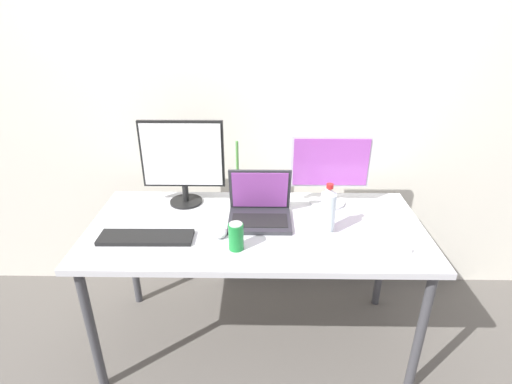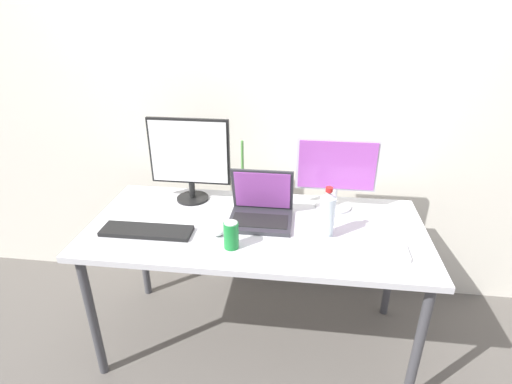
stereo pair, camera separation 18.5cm
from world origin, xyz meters
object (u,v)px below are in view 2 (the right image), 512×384
object	(u,v)px
laptop_silver	(261,209)
water_bottle	(327,215)
keyboard_main	(147,231)
mouse_by_keyboard	(218,230)
work_desk	(256,237)
monitor_center	(336,171)
soda_can_near_keyboard	(231,235)
bamboo_vase	(243,193)
keyboard_aux	(363,249)
monitor_left	(189,157)

from	to	relation	value
laptop_silver	water_bottle	world-z (taller)	laptop_silver
keyboard_main	mouse_by_keyboard	xyz separation A→B (m)	(0.34, 0.03, 0.01)
work_desk	monitor_center	xyz separation A→B (m)	(0.38, 0.25, 0.27)
soda_can_near_keyboard	bamboo_vase	size ratio (longest dim) A/B	0.36
laptop_silver	water_bottle	bearing A→B (deg)	-21.38
water_bottle	monitor_center	bearing A→B (deg)	80.71
laptop_silver	soda_can_near_keyboard	bearing A→B (deg)	-110.93
keyboard_main	bamboo_vase	bearing A→B (deg)	41.03
keyboard_aux	mouse_by_keyboard	distance (m)	0.66
soda_can_near_keyboard	work_desk	bearing A→B (deg)	67.45
keyboard_main	mouse_by_keyboard	world-z (taller)	mouse_by_keyboard
mouse_by_keyboard	water_bottle	world-z (taller)	water_bottle
work_desk	mouse_by_keyboard	xyz separation A→B (m)	(-0.16, -0.10, 0.08)
mouse_by_keyboard	monitor_center	bearing A→B (deg)	34.94
monitor_center	soda_can_near_keyboard	bearing A→B (deg)	-136.07
monitor_left	keyboard_main	bearing A→B (deg)	-107.91
mouse_by_keyboard	bamboo_vase	world-z (taller)	bamboo_vase
monitor_left	laptop_silver	bearing A→B (deg)	-23.74
monitor_left	keyboard_aux	xyz separation A→B (m)	(0.87, -0.40, -0.24)
mouse_by_keyboard	work_desk	bearing A→B (deg)	33.26
soda_can_near_keyboard	monitor_left	bearing A→B (deg)	124.03
monitor_left	mouse_by_keyboard	world-z (taller)	monitor_left
mouse_by_keyboard	water_bottle	bearing A→B (deg)	7.13
laptop_silver	keyboard_main	xyz separation A→B (m)	(-0.52, -0.19, -0.05)
keyboard_main	soda_can_near_keyboard	world-z (taller)	soda_can_near_keyboard
laptop_silver	soda_can_near_keyboard	world-z (taller)	laptop_silver
monitor_center	mouse_by_keyboard	bearing A→B (deg)	-147.89
monitor_left	keyboard_main	xyz separation A→B (m)	(-0.12, -0.37, -0.24)
water_bottle	soda_can_near_keyboard	world-z (taller)	water_bottle
bamboo_vase	monitor_left	bearing A→B (deg)	177.33
water_bottle	soda_can_near_keyboard	xyz separation A→B (m)	(-0.41, -0.14, -0.05)
monitor_center	keyboard_main	bearing A→B (deg)	-156.84
monitor_left	bamboo_vase	size ratio (longest dim) A/B	1.28
keyboard_aux	soda_can_near_keyboard	xyz separation A→B (m)	(-0.57, -0.04, 0.05)
monitor_center	laptop_silver	distance (m)	0.43
laptop_silver	keyboard_main	bearing A→B (deg)	-159.41
monitor_center	water_bottle	distance (m)	0.32
keyboard_aux	soda_can_near_keyboard	world-z (taller)	soda_can_near_keyboard
monitor_center	mouse_by_keyboard	xyz separation A→B (m)	(-0.54, -0.34, -0.19)
mouse_by_keyboard	soda_can_near_keyboard	xyz separation A→B (m)	(0.08, -0.11, 0.04)
soda_can_near_keyboard	water_bottle	bearing A→B (deg)	18.97
monitor_center	laptop_silver	size ratio (longest dim) A/B	1.34
keyboard_main	soda_can_near_keyboard	bearing A→B (deg)	-10.14
soda_can_near_keyboard	laptop_silver	bearing A→B (deg)	69.07
mouse_by_keyboard	bamboo_vase	distance (m)	0.33
monitor_left	bamboo_vase	xyz separation A→B (m)	(0.28, -0.01, -0.18)
work_desk	keyboard_aux	xyz separation A→B (m)	(0.49, -0.16, 0.07)
laptop_silver	bamboo_vase	world-z (taller)	bamboo_vase
laptop_silver	water_bottle	xyz separation A→B (m)	(0.31, -0.12, 0.06)
soda_can_near_keyboard	keyboard_aux	bearing A→B (deg)	4.13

